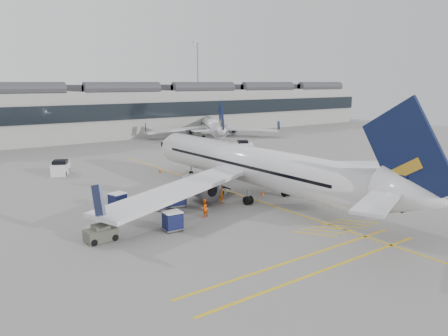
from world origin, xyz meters
TOP-DOWN VIEW (x-y plane):
  - ground at (0.00, 0.00)m, footprint 220.00×220.00m
  - terminal at (0.00, 71.93)m, footprint 200.00×20.45m
  - apron_markings at (10.00, 10.00)m, footprint 0.25×60.00m
  - airliner_main at (11.12, 5.87)m, footprint 41.52×45.34m
  - airliner_far at (38.55, 54.52)m, footprint 29.30×32.32m
  - belt_loader at (7.10, 9.61)m, footprint 4.56×1.81m
  - baggage_cart_a at (1.57, 7.61)m, footprint 2.20×1.94m
  - baggage_cart_b at (-2.56, 1.15)m, footprint 1.77×1.49m
  - baggage_cart_c at (-3.87, 10.42)m, footprint 1.98×1.79m
  - baggage_cart_d at (-0.33, 7.64)m, footprint 1.86×1.66m
  - ramp_agent_a at (6.14, 5.77)m, footprint 0.86×0.80m
  - ramp_agent_b at (1.90, 2.81)m, footprint 1.01×0.85m
  - pushback_tug at (-8.72, 2.36)m, footprint 2.64×1.73m
  - safety_cone_nose at (8.48, 24.40)m, footprint 0.41×0.41m
  - safety_cone_engine at (12.08, 5.76)m, footprint 0.36×0.36m
  - service_van_mid at (-3.54, 31.84)m, footprint 3.62×4.49m
  - service_van_right at (31.48, 33.78)m, footprint 4.26×3.53m

SIDE VIEW (x-z plane):
  - ground at x=0.00m, z-range 0.00..0.00m
  - apron_markings at x=10.00m, z-range 0.00..0.01m
  - safety_cone_engine at x=12.08m, z-range 0.00..0.50m
  - safety_cone_nose at x=8.48m, z-range 0.00..0.57m
  - belt_loader at x=7.10m, z-range -0.38..1.46m
  - pushback_tug at x=-8.72m, z-range -0.08..1.35m
  - service_van_right at x=31.48m, z-range -0.10..1.86m
  - baggage_cart_d at x=-0.33m, z-range 0.06..1.73m
  - ramp_agent_b at x=1.90m, z-range 0.00..1.83m
  - service_van_mid at x=-3.54m, z-range -0.11..1.95m
  - baggage_cart_c at x=-3.87m, z-range 0.06..1.80m
  - baggage_cart_b at x=-2.56m, z-range 0.06..1.82m
  - ramp_agent_a at x=6.14m, z-range 0.00..1.97m
  - baggage_cart_a at x=1.57m, z-range 0.07..2.09m
  - airliner_far at x=38.55m, z-range -1.93..7.44m
  - airliner_main at x=11.12m, z-range -2.49..9.57m
  - terminal at x=0.00m, z-range -0.06..12.34m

